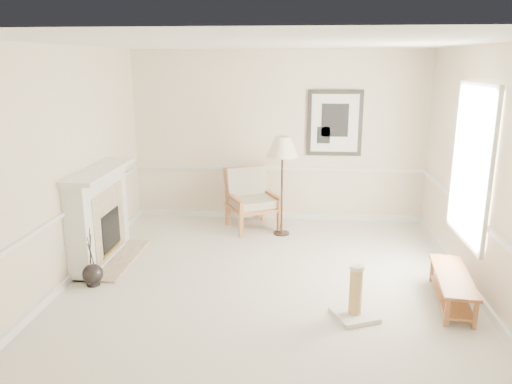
% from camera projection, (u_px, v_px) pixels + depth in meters
% --- Properties ---
extents(ground, '(5.50, 5.50, 0.00)m').
position_uv_depth(ground, '(267.00, 284.00, 6.24)').
color(ground, silver).
rests_on(ground, ground).
extents(room, '(5.04, 5.54, 2.92)m').
position_uv_depth(room, '(280.00, 135.00, 5.83)').
color(room, beige).
rests_on(room, ground).
extents(fireplace, '(0.64, 1.64, 1.31)m').
position_uv_depth(fireplace, '(100.00, 216.00, 6.85)').
color(fireplace, white).
rests_on(fireplace, ground).
extents(floor_vase, '(0.26, 0.26, 0.75)m').
position_uv_depth(floor_vase, '(93.00, 275.00, 6.18)').
color(floor_vase, black).
rests_on(floor_vase, ground).
extents(armchair, '(1.03, 1.05, 0.99)m').
position_uv_depth(armchair, '(250.00, 196.00, 8.30)').
color(armchair, brown).
rests_on(armchair, ground).
extents(floor_lamp, '(0.52, 0.52, 1.58)m').
position_uv_depth(floor_lamp, '(282.00, 150.00, 7.71)').
color(floor_lamp, black).
rests_on(floor_lamp, ground).
extents(bench, '(0.51, 1.27, 0.35)m').
position_uv_depth(bench, '(452.00, 284.00, 5.70)').
color(bench, brown).
rests_on(bench, ground).
extents(scratching_post, '(0.56, 0.56, 0.61)m').
position_uv_depth(scratching_post, '(355.00, 301.00, 5.39)').
color(scratching_post, beige).
rests_on(scratching_post, ground).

